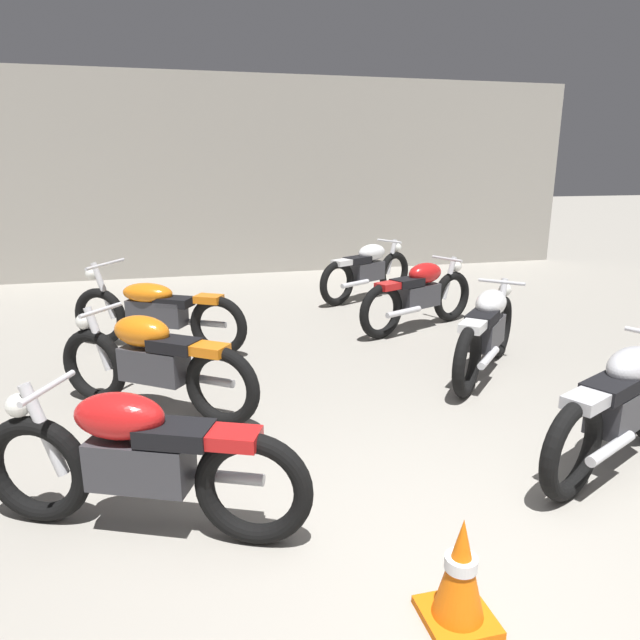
% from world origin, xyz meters
% --- Properties ---
extents(ground_plane, '(60.00, 60.00, 0.00)m').
position_xyz_m(ground_plane, '(0.00, 0.00, 0.00)').
color(ground_plane, gray).
extents(back_wall, '(13.10, 0.24, 3.60)m').
position_xyz_m(back_wall, '(0.00, 8.89, 1.80)').
color(back_wall, '#9E998E').
rests_on(back_wall, ground).
extents(motorcycle_left_row_0, '(1.85, 0.89, 0.88)m').
position_xyz_m(motorcycle_left_row_0, '(-1.63, 0.91, 0.46)').
color(motorcycle_left_row_0, black).
rests_on(motorcycle_left_row_0, ground).
extents(motorcycle_left_row_1, '(1.65, 1.25, 0.88)m').
position_xyz_m(motorcycle_left_row_1, '(-1.59, 2.58, 0.46)').
color(motorcycle_left_row_1, black).
rests_on(motorcycle_left_row_1, ground).
extents(motorcycle_left_row_2, '(1.93, 1.20, 0.97)m').
position_xyz_m(motorcycle_left_row_2, '(-1.60, 4.36, 0.45)').
color(motorcycle_left_row_2, black).
rests_on(motorcycle_left_row_2, ground).
extents(motorcycle_right_row_0, '(1.82, 0.95, 0.88)m').
position_xyz_m(motorcycle_right_row_0, '(1.56, 0.88, 0.46)').
color(motorcycle_right_row_0, black).
rests_on(motorcycle_right_row_0, ground).
extents(motorcycle_right_row_1, '(1.44, 1.50, 0.88)m').
position_xyz_m(motorcycle_right_row_1, '(1.59, 2.74, 0.46)').
color(motorcycle_right_row_1, black).
rests_on(motorcycle_right_row_1, ground).
extents(motorcycle_right_row_2, '(1.85, 0.90, 0.88)m').
position_xyz_m(motorcycle_right_row_2, '(1.60, 4.41, 0.46)').
color(motorcycle_right_row_2, black).
rests_on(motorcycle_right_row_2, ground).
extents(motorcycle_right_row_3, '(1.78, 1.04, 0.88)m').
position_xyz_m(motorcycle_right_row_3, '(1.52, 6.19, 0.46)').
color(motorcycle_right_row_3, black).
rests_on(motorcycle_right_row_3, ground).
extents(traffic_cone, '(0.32, 0.32, 0.54)m').
position_xyz_m(traffic_cone, '(-0.19, -0.16, 0.26)').
color(traffic_cone, orange).
rests_on(traffic_cone, ground).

